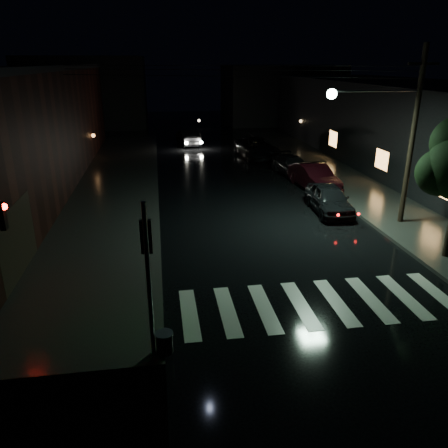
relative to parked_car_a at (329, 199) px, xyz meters
name	(u,v)px	position (x,y,z in m)	size (l,w,h in m)	color
ground	(230,319)	(-6.73, -9.22, -0.73)	(120.00, 120.00, 0.00)	black
sidewalk_left	(107,195)	(-11.73, 4.78, -0.65)	(6.00, 44.00, 0.15)	#282826
sidewalk_right	(349,184)	(3.27, 4.78, -0.65)	(4.00, 44.00, 0.15)	#282826
building_right	(422,127)	(10.27, 8.78, 2.27)	(10.00, 40.00, 6.00)	black
building_far_left	(86,92)	(-16.73, 35.78, 3.27)	(14.00, 10.00, 8.00)	black
building_far_right	(280,94)	(7.27, 35.78, 2.77)	(14.00, 10.00, 7.00)	black
crosswalk	(318,303)	(-3.73, -8.72, -0.72)	(9.00, 3.00, 0.01)	beige
signal_pole_corner	(157,306)	(-8.87, -10.68, 0.82)	(0.68, 0.61, 4.20)	slate
signal_red_facade	(3,215)	(-13.37, -7.22, 2.33)	(0.54, 0.28, 0.85)	slate
utility_pole	(400,128)	(2.10, -2.22, 3.87)	(4.92, 0.44, 8.00)	black
parked_car_a	(329,199)	(0.00, 0.00, 0.00)	(1.71, 4.26, 1.45)	black
parked_car_b	(314,177)	(0.75, 4.35, 0.04)	(1.61, 4.63, 1.52)	black
parked_car_c	(292,165)	(0.50, 8.11, -0.08)	(1.82, 4.47, 1.30)	black
parked_car_d	(257,148)	(-0.65, 14.13, 0.06)	(2.61, 5.67, 1.58)	black
oncoming_car	(188,137)	(-5.76, 20.70, 0.01)	(1.57, 4.49, 1.48)	black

